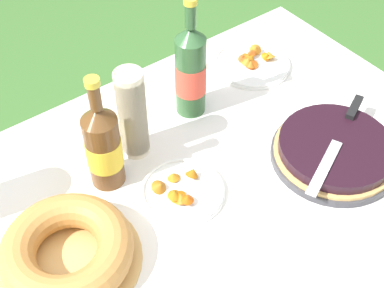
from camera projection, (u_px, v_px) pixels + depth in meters
The scene contains 10 objects.
garden_table at pixel (199, 239), 1.27m from camera, with size 1.55×1.10×0.68m.
tablecloth at pixel (199, 227), 1.24m from camera, with size 1.56×1.11×0.10m.
berry_tart at pixel (335, 151), 1.35m from camera, with size 0.32×0.32×0.06m.
serving_knife at pixel (341, 134), 1.34m from camera, with size 0.35×0.18×0.01m.
bundt_cake at pixel (67, 251), 1.13m from camera, with size 0.32×0.32×0.08m.
cup_stack at pixel (132, 114), 1.30m from camera, with size 0.07×0.07×0.25m.
cider_bottle_green at pixel (191, 71), 1.40m from camera, with size 0.08×0.08×0.35m.
cider_bottle_amber at pixel (103, 146), 1.24m from camera, with size 0.09×0.09×0.32m.
snack_plate_left at pixel (252, 63), 1.62m from camera, with size 0.23×0.23×0.05m.
snack_plate_right at pixel (182, 191), 1.28m from camera, with size 0.20×0.20×0.05m.
Camera 1 is at (-0.44, -0.56, 1.70)m, focal length 50.00 mm.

